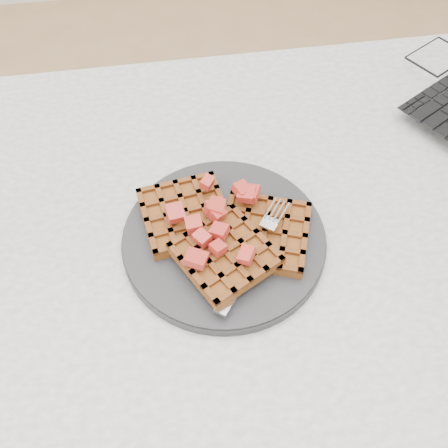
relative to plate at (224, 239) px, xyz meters
name	(u,v)px	position (x,y,z in m)	size (l,w,h in m)	color
ground	(241,409)	(0.04, -0.01, -0.76)	(4.00, 4.00, 0.00)	tan
table	(253,285)	(0.04, -0.01, -0.12)	(1.20, 0.80, 0.75)	silver
plate	(224,239)	(0.00, 0.00, 0.00)	(0.26, 0.26, 0.02)	black
waffles	(225,232)	(0.00, 0.00, 0.02)	(0.22, 0.20, 0.03)	brown
strawberry_pile	(224,217)	(0.00, 0.00, 0.05)	(0.15, 0.15, 0.02)	maroon
fork	(257,251)	(0.04, -0.04, 0.02)	(0.02, 0.18, 0.02)	silver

